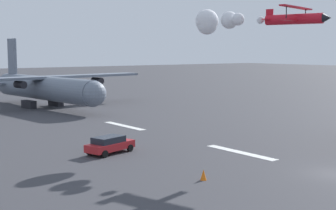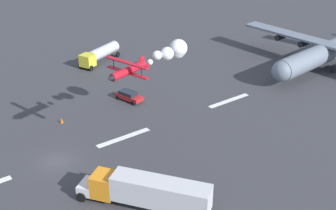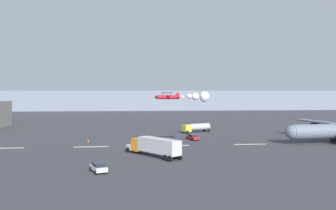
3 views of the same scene
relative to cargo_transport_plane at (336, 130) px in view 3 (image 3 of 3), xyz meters
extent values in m
plane|color=#38383D|center=(-51.35, 0.26, -3.24)|extent=(440.00, 440.00, 0.00)
cube|color=white|center=(-80.30, 0.26, -3.24)|extent=(8.00, 0.90, 0.01)
cube|color=white|center=(-61.00, 0.26, -3.24)|extent=(8.00, 0.90, 0.01)
cube|color=white|center=(-41.70, 0.26, -3.24)|extent=(8.00, 0.90, 0.01)
cube|color=white|center=(-22.40, 0.26, -3.24)|extent=(8.00, 0.90, 0.01)
cube|color=gray|center=(-51.35, 183.13, 4.40)|extent=(396.00, 16.00, 15.29)
sphere|color=slate|center=(-12.15, -1.24, -0.19)|extent=(3.53, 3.53, 3.53)
cylinder|color=black|center=(-0.39, 9.55, 0.58)|extent=(2.50, 1.34, 1.10)
cylinder|color=black|center=(0.14, 4.38, 0.58)|extent=(2.50, 1.34, 1.10)
cube|color=black|center=(1.73, 2.55, -2.64)|extent=(3.28, 1.32, 1.20)
cylinder|color=red|center=(-43.31, -4.51, 8.46)|extent=(5.31, 2.32, 0.91)
cube|color=red|center=(-43.50, -4.57, 8.31)|extent=(2.22, 6.00, 0.12)
cube|color=red|center=(-43.50, -4.57, 9.49)|extent=(2.22, 6.00, 0.12)
cylinder|color=black|center=(-42.92, -6.61, 8.90)|extent=(0.08, 0.08, 1.17)
cylinder|color=black|center=(-44.08, -2.52, 8.90)|extent=(0.08, 0.08, 1.17)
cube|color=red|center=(-41.03, -3.86, 8.91)|extent=(0.70, 0.29, 1.10)
cube|color=red|center=(-41.03, -3.86, 8.51)|extent=(1.12, 2.09, 0.08)
cone|color=black|center=(-46.17, -5.33, 8.46)|extent=(0.89, 0.94, 0.78)
sphere|color=white|center=(-39.93, -3.85, 8.53)|extent=(0.70, 0.70, 0.70)
sphere|color=white|center=(-38.13, -2.75, 8.65)|extent=(1.18, 1.18, 1.18)
sphere|color=white|center=(-36.75, -2.93, 8.63)|extent=(1.68, 1.68, 1.68)
sphere|color=white|center=(-34.47, -2.07, 8.28)|extent=(2.02, 2.02, 2.02)
sphere|color=white|center=(-34.38, -2.12, 8.63)|extent=(2.31, 2.31, 2.31)
cube|color=silver|center=(-51.13, -8.00, -2.14)|extent=(2.96, 2.76, 1.10)
cube|color=orange|center=(-49.96, -9.63, -1.39)|extent=(3.43, 3.41, 2.60)
cube|color=silver|center=(-46.20, -14.83, -0.94)|extent=(8.13, 9.92, 2.80)
cylinder|color=black|center=(-52.26, -8.57, -2.69)|extent=(0.93, 1.10, 1.10)
cylinder|color=black|center=(-45.22, -18.33, -2.69)|extent=(0.93, 1.10, 1.10)
cylinder|color=black|center=(-44.52, -19.30, -2.69)|extent=(0.93, 1.10, 1.10)
cylinder|color=black|center=(-50.23, -7.11, -2.69)|extent=(0.93, 1.10, 1.10)
cylinder|color=black|center=(-43.19, -16.86, -2.69)|extent=(0.93, 1.10, 1.10)
cylinder|color=black|center=(-42.49, -17.84, -2.69)|extent=(0.93, 1.10, 1.10)
cube|color=yellow|center=(-34.15, 25.60, -1.64)|extent=(2.98, 3.09, 2.20)
cylinder|color=#B7BCC6|center=(-29.74, 27.55, -1.39)|extent=(7.65, 4.94, 2.10)
cylinder|color=black|center=(-34.21, 24.26, -2.74)|extent=(1.04, 0.70, 1.00)
cylinder|color=black|center=(-26.58, 27.64, -2.74)|extent=(1.04, 0.70, 1.00)
cylinder|color=black|center=(-35.18, 26.45, -2.74)|extent=(1.04, 0.70, 1.00)
cylinder|color=black|center=(-27.56, 29.83, -2.74)|extent=(1.04, 0.70, 1.00)
cube|color=white|center=(-56.70, -26.42, -2.60)|extent=(3.19, 4.58, 0.65)
cube|color=#1E232D|center=(-56.63, -26.61, -2.00)|extent=(2.45, 2.95, 0.55)
cylinder|color=black|center=(-58.07, -25.37, -2.92)|extent=(0.43, 0.68, 0.64)
cylinder|color=black|center=(-57.01, -28.12, -2.92)|extent=(0.43, 0.68, 0.64)
cylinder|color=black|center=(-56.39, -24.72, -2.92)|extent=(0.43, 0.68, 0.64)
cylinder|color=black|center=(-55.33, -27.48, -2.92)|extent=(0.43, 0.68, 0.64)
cube|color=#B21E23|center=(-35.06, 9.62, -2.60)|extent=(2.99, 4.91, 0.65)
cube|color=#1E232D|center=(-35.12, 9.81, -2.00)|extent=(2.35, 3.10, 0.55)
cylinder|color=black|center=(-33.75, 8.32, -2.92)|extent=(0.39, 0.68, 0.64)
cylinder|color=black|center=(-34.64, 11.41, -2.92)|extent=(0.39, 0.68, 0.64)
cylinder|color=black|center=(-35.49, 7.82, -2.92)|extent=(0.39, 0.68, 0.64)
cylinder|color=black|center=(-36.37, 10.91, -2.92)|extent=(0.39, 0.68, 0.64)
cone|color=orange|center=(-62.73, 8.26, -2.87)|extent=(0.44, 0.44, 0.75)
cone|color=orange|center=(-46.75, 9.02, -2.87)|extent=(0.44, 0.44, 0.75)
camera|label=1|loc=(-72.11, 31.25, 5.76)|focal=53.02mm
camera|label=2|loc=(-67.16, -44.91, 27.55)|focal=47.46mm
camera|label=3|loc=(-51.33, -80.86, 9.05)|focal=36.36mm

